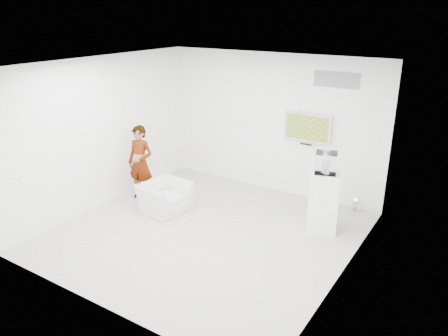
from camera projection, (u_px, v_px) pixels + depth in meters
The scene contains 10 objects.
room at pixel (205, 154), 7.43m from camera, with size 5.01×5.01×3.00m.
tv at pixel (308, 127), 8.92m from camera, with size 1.00×0.08×0.60m, color silver.
logo_decal at pixel (336, 80), 8.36m from camera, with size 0.90×0.02×0.30m, color gray.
person at pixel (141, 163), 9.14m from camera, with size 0.58×0.38×1.59m, color white.
armchair at pixel (164, 197), 8.71m from camera, with size 0.91×0.79×0.59m, color white.
pedestal at pixel (323, 202), 7.85m from camera, with size 0.55×0.55×1.13m, color white.
floor_uplight at pixel (355, 205), 8.75m from camera, with size 0.16×0.16×0.25m, color silver.
vitrine at pixel (326, 163), 7.59m from camera, with size 0.36×0.36×0.36m, color white.
console at pixel (326, 166), 7.61m from camera, with size 0.05×0.18×0.24m, color white.
wii_remote at pixel (153, 133), 8.95m from camera, with size 0.04×0.14×0.04m, color white.
Camera 1 is at (4.08, -5.77, 3.83)m, focal length 35.00 mm.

